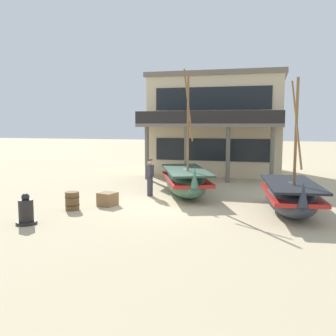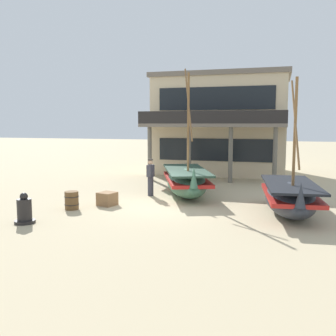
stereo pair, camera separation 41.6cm
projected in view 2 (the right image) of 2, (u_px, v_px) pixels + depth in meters
name	position (u px, v px, depth m)	size (l,w,h in m)	color
ground_plane	(161.00, 205.00, 15.17)	(120.00, 120.00, 0.00)	tan
fishing_boat_near_left	(186.00, 181.00, 17.10)	(3.32, 5.04, 5.77)	#427056
fishing_boat_centre_large	(290.00, 197.00, 13.57)	(2.23, 4.52, 4.85)	#2D333D
fisherman_by_hull	(151.00, 178.00, 17.05)	(0.29, 0.40, 1.68)	#33333D
capstan_winch	(24.00, 211.00, 12.38)	(0.68, 0.68, 1.03)	black
wooden_barrel	(72.00, 200.00, 14.38)	(0.56, 0.56, 0.70)	brown
cargo_crate	(107.00, 199.00, 15.10)	(0.64, 0.64, 0.53)	olive
harbor_building_main	(221.00, 124.00, 25.02)	(8.64, 7.36, 6.47)	beige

